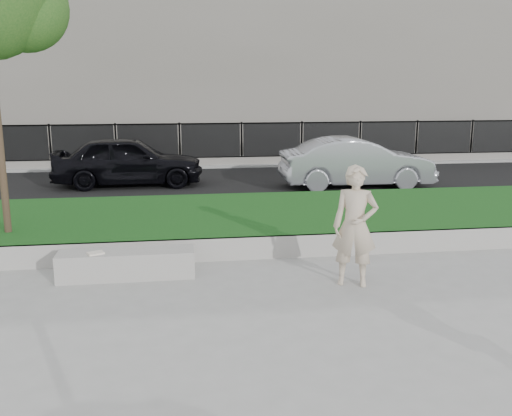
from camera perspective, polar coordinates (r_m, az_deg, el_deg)
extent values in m
plane|color=gray|center=(8.86, -2.56, -7.28)|extent=(90.00, 90.00, 0.00)
cube|color=#0D370F|center=(11.67, -4.03, -1.41)|extent=(34.00, 4.00, 0.40)
cube|color=#9A9790|center=(9.79, -3.17, -4.14)|extent=(34.00, 0.08, 0.40)
cube|color=black|center=(17.08, -5.39, 2.38)|extent=(34.00, 7.00, 0.04)
cube|color=gray|center=(21.52, -6.00, 4.56)|extent=(34.00, 3.00, 0.12)
cube|color=slate|center=(20.51, -5.90, 4.68)|extent=(32.00, 0.30, 0.24)
cube|color=black|center=(20.43, -5.94, 6.43)|extent=(32.00, 0.04, 1.50)
cube|color=black|center=(20.37, -5.98, 8.39)|extent=(32.00, 0.05, 0.05)
cube|color=black|center=(20.49, -5.91, 5.04)|extent=(32.00, 0.05, 0.05)
cube|color=slate|center=(28.39, -6.83, 16.43)|extent=(34.00, 10.00, 10.00)
cube|color=#9A9790|center=(9.17, -12.79, -5.49)|extent=(2.10, 0.52, 0.43)
imported|color=beige|center=(8.58, 9.87, -1.79)|extent=(0.77, 0.63, 1.81)
cube|color=#F0E5CF|center=(9.06, -15.74, -4.36)|extent=(0.29, 0.25, 0.03)
sphere|color=#20501A|center=(10.87, -22.21, 18.07)|extent=(1.49, 1.49, 1.49)
imported|color=black|center=(17.00, -12.65, 4.64)|extent=(4.28, 1.75, 1.46)
imported|color=#9FA2A8|center=(16.57, 10.02, 4.49)|extent=(4.34, 1.58, 1.42)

